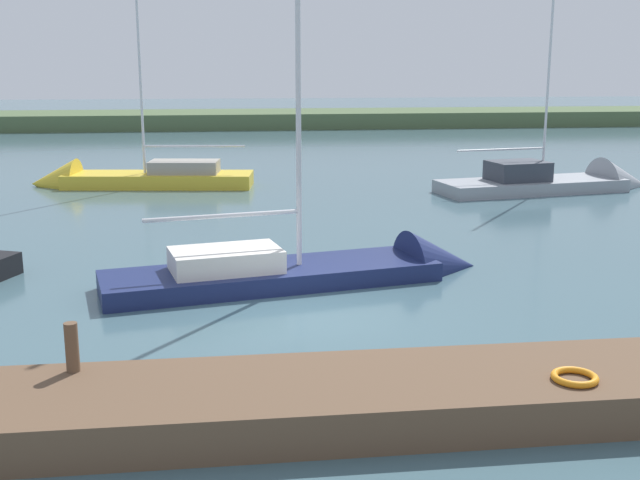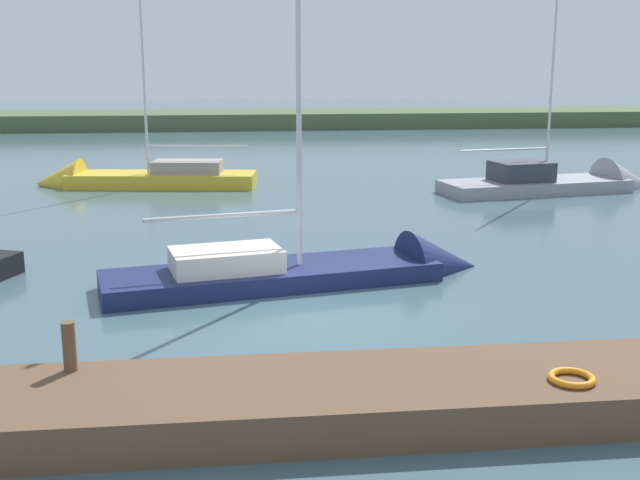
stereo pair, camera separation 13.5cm
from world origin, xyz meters
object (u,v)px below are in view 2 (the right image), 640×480
Objects in this scene: life_ring_buoy at (572,378)px; sailboat_far_right at (571,187)px; mooring_post_near at (69,347)px; sailboat_far_left at (130,182)px; sailboat_inner_slip at (328,275)px.

life_ring_buoy is 0.06× the size of sailboat_far_right.
sailboat_far_left is at bearing -85.54° from mooring_post_near.
life_ring_buoy is at bearing 118.22° from sailboat_far_left.
mooring_post_near is 0.07× the size of sailboat_far_left.
life_ring_buoy is 21.81m from sailboat_far_right.
mooring_post_near is 7.17m from life_ring_buoy.
life_ring_buoy is 8.25m from sailboat_inner_slip.
mooring_post_near is 24.58m from sailboat_far_right.
life_ring_buoy is 24.62m from sailboat_far_left.
sailboat_far_right is 1.07× the size of sailboat_far_left.
sailboat_far_left reaches higher than life_ring_buoy.
sailboat_far_left is (6.31, -15.14, 0.09)m from sailboat_inner_slip.
mooring_post_near is at bearing -140.47° from sailboat_far_right.
sailboat_inner_slip is at bearing -72.76° from life_ring_buoy.
life_ring_buoy is (-7.06, 1.24, -0.32)m from mooring_post_near.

